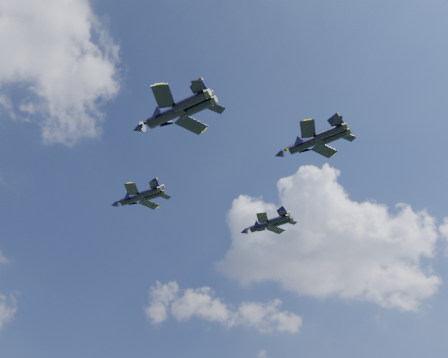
% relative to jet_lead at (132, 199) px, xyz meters
% --- Properties ---
extents(jet_lead, '(10.64, 14.61, 3.49)m').
position_rel_jet_lead_xyz_m(jet_lead, '(0.00, 0.00, 0.00)').
color(jet_lead, black).
extents(jet_left, '(13.22, 18.22, 4.31)m').
position_rel_jet_lead_xyz_m(jet_left, '(-9.36, -27.85, -1.19)').
color(jet_left, black).
extents(jet_right, '(10.45, 14.30, 3.37)m').
position_rel_jet_lead_xyz_m(jet_right, '(28.05, -11.10, -1.76)').
color(jet_right, black).
extents(jet_slot, '(12.07, 16.48, 3.88)m').
position_rel_jet_lead_xyz_m(jet_slot, '(16.35, -36.68, 0.03)').
color(jet_slot, black).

